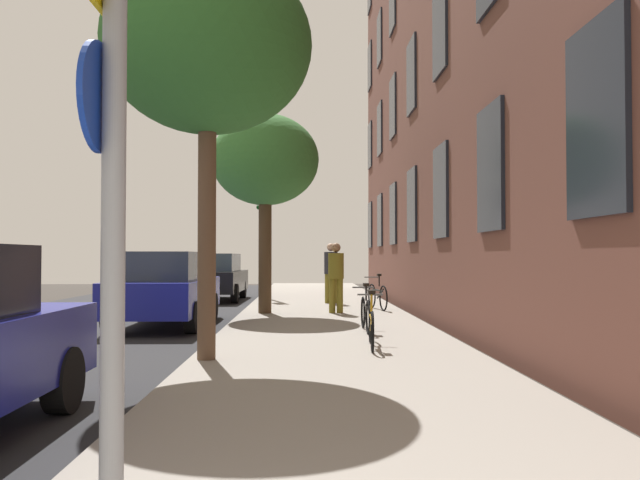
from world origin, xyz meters
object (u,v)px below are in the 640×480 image
bicycle_2 (378,295)px  tree_far (265,161)px  bicycle_0 (371,325)px  sign_post (109,155)px  car_1 (166,288)px  pedestrian_1 (331,269)px  bicycle_1 (365,312)px  pedestrian_0 (336,273)px  tree_near (208,47)px  car_2 (215,276)px  traffic_light (264,222)px

bicycle_2 → tree_far: bearing=-160.7°
bicycle_0 → bicycle_2: size_ratio=0.97×
sign_post → car_1: bearing=100.5°
tree_far → pedestrian_1: 4.74m
bicycle_1 → pedestrian_0: (-0.36, 4.00, 0.65)m
tree_near → bicycle_2: 9.80m
tree_near → car_2: size_ratio=1.26×
bicycle_2 → pedestrian_1: size_ratio=0.96×
tree_near → traffic_light: bearing=90.0°
pedestrian_1 → tree_near: bearing=-101.4°
traffic_light → pedestrian_1: (2.15, -2.20, -1.55)m
sign_post → traffic_light: (-0.35, 18.63, 0.67)m
tree_near → bicycle_1: size_ratio=3.38×
traffic_light → bicycle_1: (2.49, -9.63, -2.23)m
sign_post → car_1: sign_post is taller
bicycle_0 → pedestrian_1: 9.62m
sign_post → bicycle_0: 7.31m
traffic_light → pedestrian_0: bearing=-69.2°
sign_post → tree_far: tree_far is taller
sign_post → tree_far: 13.16m
tree_far → car_2: 7.32m
sign_post → bicycle_1: 9.39m
sign_post → tree_near: size_ratio=0.58×
bicycle_1 → car_1: bearing=154.6°
tree_near → bicycle_1: bearing=52.8°
bicycle_0 → car_1: 5.82m
traffic_light → bicycle_2: size_ratio=2.18×
bicycle_1 → bicycle_2: bicycle_2 is taller
tree_near → car_2: 14.19m
pedestrian_0 → pedestrian_1: size_ratio=0.97×
sign_post → pedestrian_0: sign_post is taller
tree_far → pedestrian_1: size_ratio=2.75×
bicycle_0 → car_2: 13.16m
tree_far → bicycle_1: bearing=-62.0°
bicycle_1 → car_2: bearing=112.4°
sign_post → car_2: size_ratio=0.74×
bicycle_2 → bicycle_1: bearing=-99.1°
bicycle_0 → pedestrian_1: (-0.23, 9.59, 0.69)m
pedestrian_1 → bicycle_2: bearing=-64.3°
tree_near → tree_far: tree_near is taller
sign_post → tree_far: size_ratio=0.65×
tree_near → bicycle_1: tree_near is taller
sign_post → tree_far: (0.01, 13.02, 1.88)m
bicycle_2 → car_1: 5.86m
traffic_light → bicycle_0: traffic_light is taller
traffic_light → bicycle_2: (3.30, -4.58, -2.21)m
traffic_light → car_2: 2.65m
traffic_light → bicycle_2: traffic_light is taller
bicycle_0 → bicycle_1: size_ratio=1.01×
bicycle_0 → pedestrian_0: 6.21m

